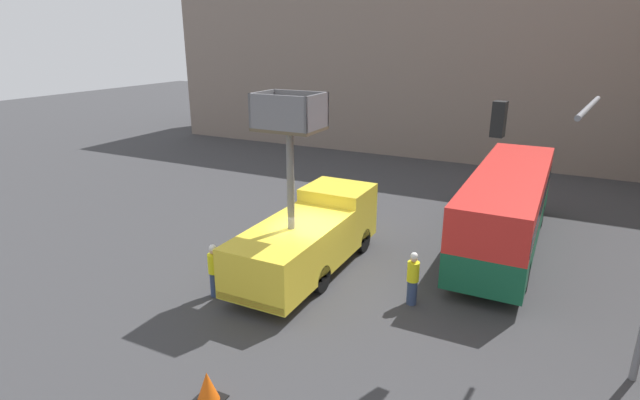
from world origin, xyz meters
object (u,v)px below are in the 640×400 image
at_px(city_bus, 507,204).
at_px(road_worker_directing, 413,279).
at_px(utility_truck, 310,233).
at_px(traffic_light_pole, 605,192).
at_px(road_worker_near_truck, 214,270).
at_px(traffic_cone_near_truck, 208,388).

distance_m(city_bus, road_worker_directing, 6.34).
distance_m(utility_truck, traffic_light_pole, 9.47).
relative_size(traffic_light_pole, road_worker_near_truck, 3.80).
relative_size(utility_truck, road_worker_directing, 4.12).
relative_size(traffic_light_pole, road_worker_directing, 3.87).
bearing_deg(utility_truck, road_worker_near_truck, -121.27).
bearing_deg(utility_truck, city_bus, 41.29).
bearing_deg(utility_truck, traffic_light_pole, -10.48).
height_order(road_worker_near_truck, road_worker_directing, road_worker_near_truck).
relative_size(road_worker_near_truck, road_worker_directing, 1.02).
distance_m(traffic_light_pole, road_worker_near_truck, 11.36).
distance_m(traffic_light_pole, road_worker_directing, 6.11).
xyz_separation_m(road_worker_near_truck, road_worker_directing, (5.92, 2.40, -0.02)).
bearing_deg(city_bus, traffic_cone_near_truck, 143.69).
distance_m(road_worker_near_truck, road_worker_directing, 6.39).
bearing_deg(traffic_cone_near_truck, road_worker_near_truck, 126.22).
bearing_deg(road_worker_near_truck, utility_truck, -85.92).
xyz_separation_m(utility_truck, traffic_cone_near_truck, (1.13, -7.19, -1.06)).
height_order(city_bus, road_worker_directing, city_bus).
distance_m(road_worker_directing, traffic_cone_near_truck, 7.15).
bearing_deg(utility_truck, road_worker_directing, -9.61).
height_order(road_worker_directing, traffic_cone_near_truck, road_worker_directing).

